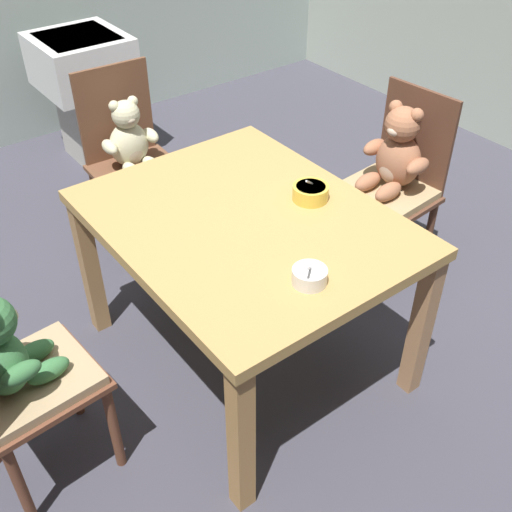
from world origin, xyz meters
The scene contains 8 objects.
ground_plane centered at (0.00, 0.00, -0.02)m, with size 5.20×5.20×0.04m.
dining_table centered at (0.00, 0.00, 0.62)m, with size 1.18×0.94×0.71m.
teddy_chair_near_front centered at (0.02, -0.91, 0.54)m, with size 0.40×0.43×0.92m.
teddy_chair_far_center centered at (-0.09, 0.91, 0.56)m, with size 0.44×0.42×0.91m.
teddy_chair_near_left centered at (-1.05, 0.07, 0.53)m, with size 0.42×0.43×0.91m.
porridge_bowl_yellow_far_center centered at (0.05, 0.27, 0.74)m, with size 0.14×0.14×0.13m.
porridge_bowl_white_near_right centered at (0.42, -0.05, 0.74)m, with size 0.11×0.11×0.11m.
sink_basin centered at (-2.05, 0.28, 0.51)m, with size 0.54×0.52×0.78m.
Camera 1 is at (1.51, -1.10, 1.98)m, focal length 43.51 mm.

